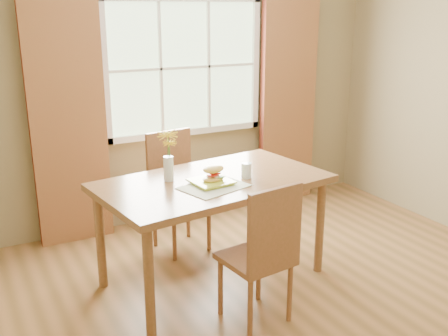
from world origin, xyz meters
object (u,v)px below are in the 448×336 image
chair_far (175,185)px  croissant_sandwich (213,174)px  flower_vase (168,151)px  chair_near (264,249)px  dining_table (213,190)px  water_glass (246,171)px

chair_far → croissant_sandwich: 0.88m
flower_vase → chair_near: bearing=-69.5°
chair_far → flower_vase: 0.81m
dining_table → chair_near: (0.01, -0.71, -0.19)m
croissant_sandwich → dining_table: bearing=60.0°
dining_table → water_glass: (0.24, -0.08, 0.14)m
croissant_sandwich → flower_vase: bearing=132.9°
water_glass → dining_table: bearing=160.3°
chair_near → croissant_sandwich: size_ratio=5.65×
croissant_sandwich → water_glass: size_ratio=1.54×
chair_near → chair_far: chair_far is taller
chair_far → flower_vase: flower_vase is taller
chair_far → water_glass: 0.89m
dining_table → water_glass: water_glass is taller
chair_far → croissant_sandwich: size_ratio=5.85×
flower_vase → dining_table: bearing=-22.5°
dining_table → chair_far: 0.73m
chair_far → croissant_sandwich: bearing=-99.8°
dining_table → flower_vase: 0.45m
chair_near → water_glass: size_ratio=8.68×
dining_table → chair_far: bearing=83.4°
flower_vase → chair_far: bearing=63.6°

